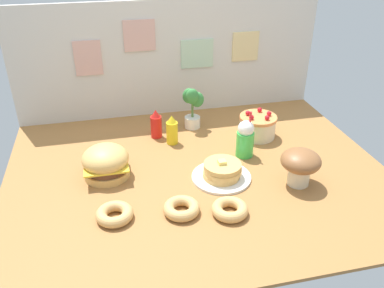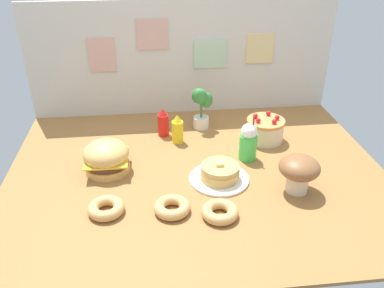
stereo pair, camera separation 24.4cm
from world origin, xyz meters
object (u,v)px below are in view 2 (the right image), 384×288
object	(u,v)px
donut_vanilla	(220,212)
potted_plant	(201,106)
burger	(107,157)
ketchup_bottle	(163,123)
donut_chocolate	(172,207)
pancake_stack	(219,174)
layer_cake	(265,130)
cream_soda_cup	(248,142)
mustard_bottle	(177,130)
mushroom_stool	(299,171)
donut_pink_glaze	(106,208)

from	to	relation	value
donut_vanilla	potted_plant	distance (m)	1.04
burger	ketchup_bottle	world-z (taller)	ketchup_bottle
burger	potted_plant	world-z (taller)	potted_plant
burger	donut_chocolate	distance (m)	0.58
pancake_stack	donut_chocolate	xyz separation A→B (m)	(-0.30, -0.26, -0.01)
ketchup_bottle	donut_vanilla	bearing A→B (deg)	-75.34
layer_cake	cream_soda_cup	xyz separation A→B (m)	(-0.18, -0.23, 0.04)
pancake_stack	cream_soda_cup	size ratio (longest dim) A/B	1.13
pancake_stack	potted_plant	bearing A→B (deg)	91.27
donut_vanilla	mustard_bottle	bearing A→B (deg)	100.53
mustard_bottle	potted_plant	bearing A→B (deg)	46.45
donut_chocolate	pancake_stack	bearing A→B (deg)	41.28
mustard_bottle	mushroom_stool	size ratio (longest dim) A/B	0.91
burger	donut_vanilla	size ratio (longest dim) A/B	1.43
ketchup_bottle	donut_vanilla	size ratio (longest dim) A/B	1.08
burger	pancake_stack	xyz separation A→B (m)	(0.67, -0.19, -0.05)
burger	donut_pink_glaze	xyz separation A→B (m)	(0.02, -0.42, -0.06)
layer_cake	ketchup_bottle	bearing A→B (deg)	167.55
burger	ketchup_bottle	size ratio (longest dim) A/B	1.33
pancake_stack	ketchup_bottle	size ratio (longest dim) A/B	1.70
donut_chocolate	mushroom_stool	xyz separation A→B (m)	(0.72, 0.11, 0.11)
burger	donut_chocolate	xyz separation A→B (m)	(0.37, -0.45, -0.06)
donut_chocolate	mustard_bottle	bearing A→B (deg)	83.11
mustard_bottle	donut_vanilla	xyz separation A→B (m)	(0.15, -0.83, -0.07)
mushroom_stool	layer_cake	bearing A→B (deg)	91.92
pancake_stack	layer_cake	world-z (taller)	layer_cake
donut_vanilla	potted_plant	bearing A→B (deg)	87.83
layer_cake	ketchup_bottle	size ratio (longest dim) A/B	1.25
pancake_stack	layer_cake	distance (m)	0.61
mushroom_stool	ketchup_bottle	bearing A→B (deg)	133.34
donut_chocolate	layer_cake	bearing A→B (deg)	45.84
donut_pink_glaze	cream_soda_cup	bearing A→B (deg)	27.81
ketchup_bottle	cream_soda_cup	distance (m)	0.65
ketchup_bottle	donut_pink_glaze	xyz separation A→B (m)	(-0.35, -0.85, -0.07)
donut_chocolate	potted_plant	xyz separation A→B (m)	(0.29, 0.97, 0.14)
potted_plant	ketchup_bottle	bearing A→B (deg)	-162.83
donut_pink_glaze	donut_vanilla	bearing A→B (deg)	-9.33
burger	donut_vanilla	world-z (taller)	burger
mushroom_stool	donut_chocolate	bearing A→B (deg)	-171.22
ketchup_bottle	potted_plant	distance (m)	0.31
pancake_stack	donut_pink_glaze	bearing A→B (deg)	-160.30
layer_cake	donut_pink_glaze	size ratio (longest dim) A/B	1.34
ketchup_bottle	mustard_bottle	bearing A→B (deg)	-51.06
pancake_stack	mustard_bottle	xyz separation A→B (m)	(-0.21, 0.50, 0.05)
donut_pink_glaze	donut_vanilla	size ratio (longest dim) A/B	1.00
burger	mustard_bottle	xyz separation A→B (m)	(0.46, 0.31, 0.00)
potted_plant	donut_vanilla	bearing A→B (deg)	-92.17
ketchup_bottle	donut_chocolate	world-z (taller)	ketchup_bottle
donut_vanilla	donut_pink_glaze	bearing A→B (deg)	170.67
donut_chocolate	donut_vanilla	world-z (taller)	same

